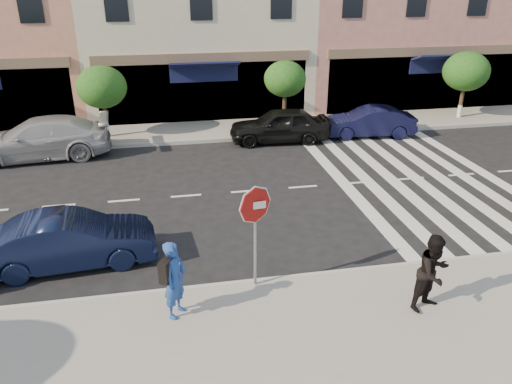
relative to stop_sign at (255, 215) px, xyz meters
name	(u,v)px	position (x,y,z in m)	size (l,w,h in m)	color
ground	(271,251)	(0.75, 1.67, -1.95)	(120.00, 120.00, 0.00)	black
sidewalk_near	(313,343)	(0.75, -2.08, -1.88)	(60.00, 4.50, 0.15)	gray
sidewalk_far	(220,130)	(0.75, 12.67, -1.88)	(60.00, 3.00, 0.15)	gray
street_tree_wb	(102,87)	(-4.25, 12.47, 0.36)	(2.10, 2.10, 3.06)	#473323
street_tree_c	(285,79)	(3.75, 12.47, 0.41)	(1.90, 1.90, 3.04)	#473323
street_tree_ea	(466,72)	(12.75, 12.47, 0.44)	(2.20, 2.20, 3.19)	#473323
stop_sign	(255,215)	(0.00, 0.00, 0.00)	(0.87, 0.14, 2.47)	gray
photographer	(175,279)	(-1.82, -0.75, -0.94)	(0.63, 0.41, 1.72)	#204293
walker	(433,273)	(3.50, -1.54, -0.93)	(0.84, 0.66, 1.73)	black
car_near_mid	(71,241)	(-4.28, 1.97, -1.27)	(1.43, 4.11, 1.35)	black
car_far_left	(39,139)	(-6.65, 10.51, -1.16)	(2.21, 5.44, 1.58)	#A3A4A9
car_far_mid	(280,125)	(3.13, 10.77, -1.22)	(1.73, 4.29, 1.46)	black
car_far_right	(369,122)	(7.25, 10.77, -1.29)	(1.39, 3.98, 1.31)	black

